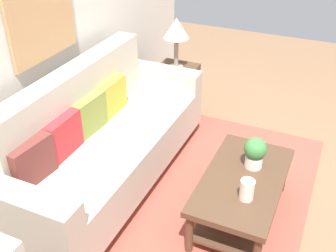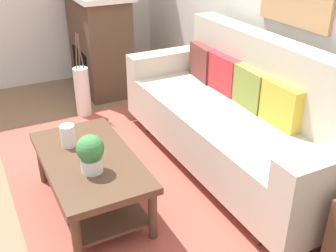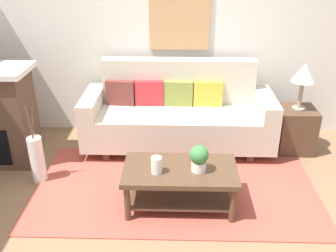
# 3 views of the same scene
# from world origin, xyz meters

# --- Properties ---
(ground_plane) EXTENTS (9.37, 9.37, 0.00)m
(ground_plane) POSITION_xyz_m (0.00, 0.00, 0.00)
(ground_plane) COLOR #8C6647
(wall_back) EXTENTS (5.37, 0.10, 2.70)m
(wall_back) POSITION_xyz_m (0.00, 1.98, 1.35)
(wall_back) COLOR silver
(wall_back) RESTS_ON ground_plane
(area_rug) EXTENTS (2.99, 1.64, 0.01)m
(area_rug) POSITION_xyz_m (0.00, 0.50, 0.01)
(area_rug) COLOR #B24C3D
(area_rug) RESTS_ON ground_plane
(couch) EXTENTS (2.33, 0.84, 1.08)m
(couch) POSITION_xyz_m (0.02, 1.45, 0.43)
(couch) COLOR beige
(couch) RESTS_ON ground_plane
(throw_pillow_maroon) EXTENTS (0.37, 0.15, 0.32)m
(throw_pillow_maroon) POSITION_xyz_m (-0.71, 1.57, 0.68)
(throw_pillow_maroon) COLOR brown
(throw_pillow_maroon) RESTS_ON couch
(throw_pillow_crimson) EXTENTS (0.36, 0.12, 0.32)m
(throw_pillow_crimson) POSITION_xyz_m (-0.34, 1.57, 0.68)
(throw_pillow_crimson) COLOR red
(throw_pillow_crimson) RESTS_ON couch
(throw_pillow_olive) EXTENTS (0.37, 0.14, 0.32)m
(throw_pillow_olive) POSITION_xyz_m (0.02, 1.57, 0.68)
(throw_pillow_olive) COLOR olive
(throw_pillow_olive) RESTS_ON couch
(throw_pillow_mustard) EXTENTS (0.36, 0.12, 0.32)m
(throw_pillow_mustard) POSITION_xyz_m (0.39, 1.57, 0.68)
(throw_pillow_mustard) COLOR gold
(throw_pillow_mustard) RESTS_ON couch
(coffee_table) EXTENTS (1.10, 0.60, 0.43)m
(coffee_table) POSITION_xyz_m (0.05, 0.20, 0.31)
(coffee_table) COLOR #513826
(coffee_table) RESTS_ON ground_plane
(tabletop_vase) EXTENTS (0.10, 0.10, 0.16)m
(tabletop_vase) POSITION_xyz_m (-0.17, 0.12, 0.51)
(tabletop_vase) COLOR white
(tabletop_vase) RESTS_ON coffee_table
(potted_plant_tabletop) EXTENTS (0.18, 0.18, 0.26)m
(potted_plant_tabletop) POSITION_xyz_m (0.22, 0.17, 0.57)
(potted_plant_tabletop) COLOR white
(potted_plant_tabletop) RESTS_ON coffee_table
(side_table) EXTENTS (0.44, 0.44, 0.56)m
(side_table) POSITION_xyz_m (1.49, 1.39, 0.28)
(side_table) COLOR #513826
(side_table) RESTS_ON ground_plane
(table_lamp) EXTENTS (0.28, 0.28, 0.57)m
(table_lamp) POSITION_xyz_m (1.49, 1.39, 0.99)
(table_lamp) COLOR gray
(table_lamp) RESTS_ON side_table
(floor_vase) EXTENTS (0.16, 0.16, 0.53)m
(floor_vase) POSITION_xyz_m (-1.50, 0.60, 0.26)
(floor_vase) COLOR white
(floor_vase) RESTS_ON ground_plane
(floor_vase_branch_a) EXTENTS (0.05, 0.02, 0.36)m
(floor_vase_branch_a) POSITION_xyz_m (-1.48, 0.60, 0.71)
(floor_vase_branch_a) COLOR brown
(floor_vase_branch_a) RESTS_ON floor_vase
(floor_vase_branch_b) EXTENTS (0.05, 0.05, 0.36)m
(floor_vase_branch_b) POSITION_xyz_m (-1.51, 0.62, 0.71)
(floor_vase_branch_b) COLOR brown
(floor_vase_branch_b) RESTS_ON floor_vase
(floor_vase_branch_c) EXTENTS (0.05, 0.05, 0.36)m
(floor_vase_branch_c) POSITION_xyz_m (-1.51, 0.58, 0.71)
(floor_vase_branch_c) COLOR brown
(floor_vase_branch_c) RESTS_ON floor_vase
(framed_painting) EXTENTS (0.75, 0.03, 0.75)m
(framed_painting) POSITION_xyz_m (0.02, 1.91, 1.52)
(framed_painting) COLOR tan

